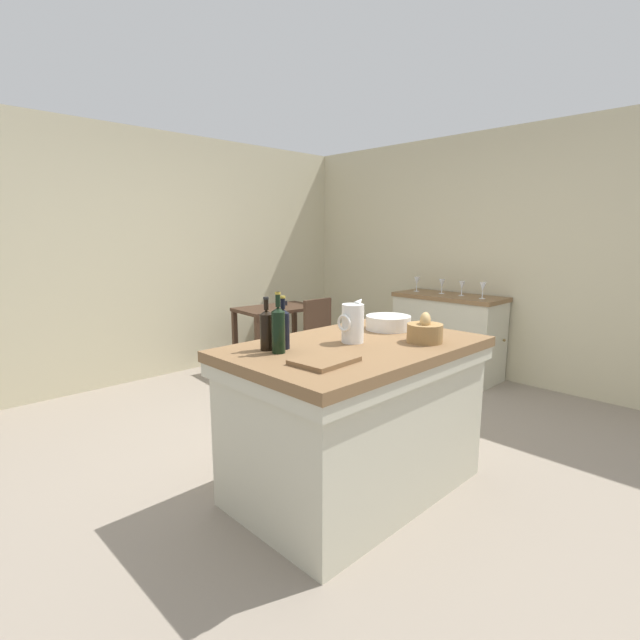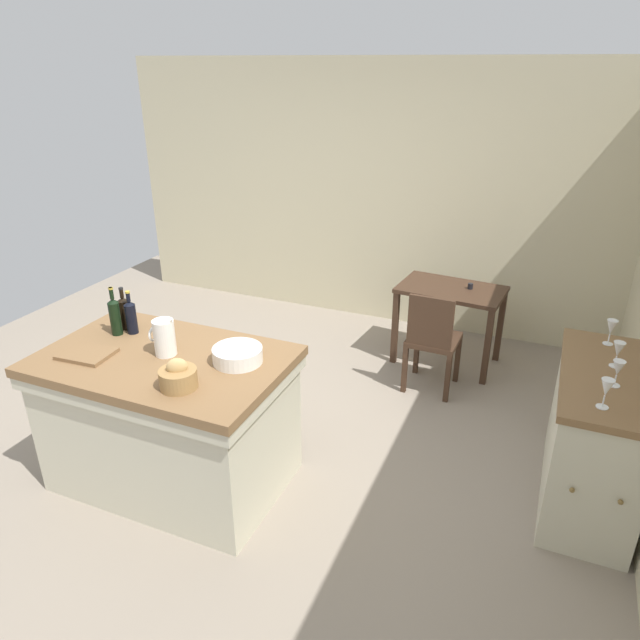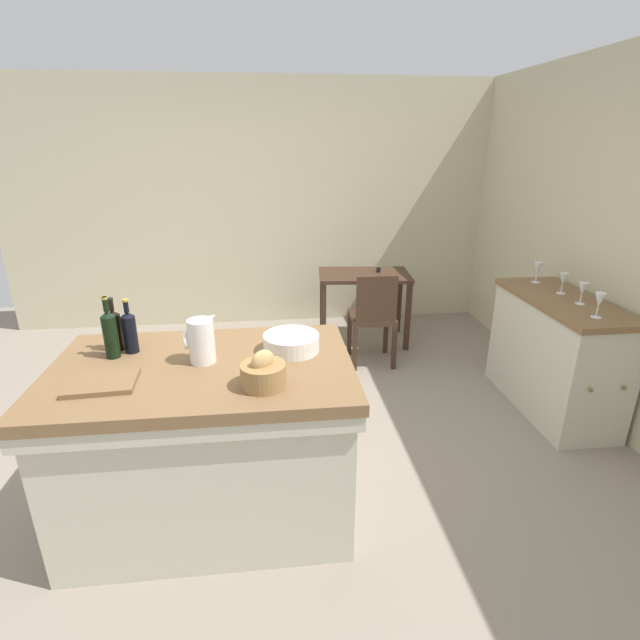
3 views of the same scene
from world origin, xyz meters
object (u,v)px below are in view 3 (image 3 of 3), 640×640
at_px(pitcher, 201,341).
at_px(wine_bottle_dark, 130,331).
at_px(wooden_chair, 373,316).
at_px(cutting_board, 102,383).
at_px(bread_basket, 263,373).
at_px(wine_glass_left, 583,289).
at_px(wine_bottle_amber, 115,329).
at_px(wine_glass_middle, 563,280).
at_px(wine_bottle_green, 110,333).
at_px(writing_desk, 364,285).
at_px(wine_glass_right, 538,269).
at_px(island_table, 209,436).
at_px(wine_glass_far_left, 599,301).
at_px(wash_bowl, 291,343).
at_px(side_cabinet, 555,354).

bearing_deg(pitcher, wine_bottle_dark, 156.72).
bearing_deg(wooden_chair, cutting_board, -131.58).
height_order(pitcher, bread_basket, pitcher).
height_order(wooden_chair, wine_glass_left, wine_glass_left).
distance_m(pitcher, wine_bottle_amber, 0.52).
distance_m(bread_basket, wine_bottle_amber, 0.93).
bearing_deg(wine_glass_middle, wine_glass_left, -92.69).
xyz_separation_m(pitcher, wine_bottle_green, (-0.47, 0.11, 0.02)).
xyz_separation_m(writing_desk, bread_basket, (-1.00, -2.60, 0.37)).
relative_size(pitcher, wine_glass_left, 1.72).
relative_size(writing_desk, wine_glass_right, 5.69).
relative_size(pitcher, cutting_board, 0.88).
bearing_deg(wine_glass_left, wine_glass_right, 91.70).
relative_size(island_table, wine_bottle_amber, 5.17).
distance_m(wine_bottle_dark, wine_glass_far_left, 2.85).
xyz_separation_m(bread_basket, wine_bottle_amber, (-0.78, 0.50, 0.05)).
bearing_deg(bread_basket, cutting_board, 172.87).
xyz_separation_m(wooden_chair, pitcher, (-1.29, -1.74, 0.55)).
relative_size(writing_desk, wine_bottle_amber, 3.24).
bearing_deg(bread_basket, island_table, 140.11).
bearing_deg(wash_bowl, wine_bottle_green, 178.50).
bearing_deg(wooden_chair, wash_bowl, -116.74).
bearing_deg(wine_glass_left, pitcher, -164.60).
bearing_deg(cutting_board, wine_glass_middle, 21.08).
distance_m(wooden_chair, cutting_board, 2.63).
distance_m(island_table, wine_glass_middle, 2.76).
xyz_separation_m(wine_bottle_amber, wine_glass_far_left, (2.92, 0.22, -0.02)).
bearing_deg(bread_basket, writing_desk, 68.87).
bearing_deg(wine_glass_right, wooden_chair, 158.09).
relative_size(wine_bottle_green, wine_glass_middle, 2.06).
xyz_separation_m(wine_bottle_dark, wine_glass_far_left, (2.84, 0.26, -0.02)).
height_order(wine_bottle_green, wine_glass_far_left, wine_bottle_green).
relative_size(wash_bowl, wine_glass_far_left, 1.79).
distance_m(wine_glass_far_left, wine_glass_right, 0.82).
relative_size(writing_desk, wine_glass_left, 6.09).
relative_size(pitcher, wine_glass_right, 1.61).
xyz_separation_m(wooden_chair, wine_bottle_amber, (-1.76, -1.53, 0.55)).
xyz_separation_m(side_cabinet, wine_glass_middle, (0.03, 0.12, 0.55)).
height_order(cutting_board, wine_bottle_amber, wine_bottle_amber).
bearing_deg(writing_desk, island_table, -119.33).
xyz_separation_m(wooden_chair, wine_glass_right, (1.21, -0.49, 0.53)).
relative_size(bread_basket, wine_glass_far_left, 1.25).
distance_m(writing_desk, wine_bottle_green, 2.86).
height_order(wine_glass_middle, wine_glass_right, wine_glass_right).
bearing_deg(wine_bottle_green, side_cabinet, 13.52).
xyz_separation_m(island_table, wine_bottle_dark, (-0.38, 0.20, 0.54)).
xyz_separation_m(cutting_board, wine_glass_left, (2.95, 0.90, 0.08)).
distance_m(wine_glass_middle, wine_glass_right, 0.31).
bearing_deg(wooden_chair, writing_desk, 87.52).
bearing_deg(wooden_chair, island_table, -126.06).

